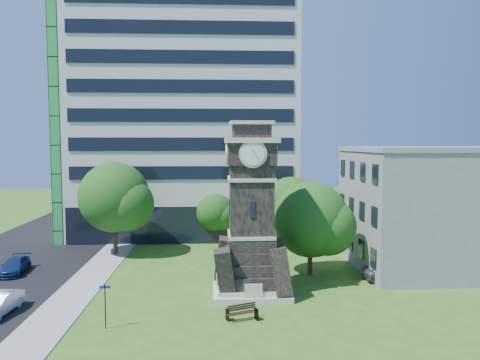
{
  "coord_description": "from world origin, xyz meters",
  "views": [
    {
      "loc": [
        0.52,
        -30.85,
        10.71
      ],
      "look_at": [
        2.49,
        7.26,
        7.69
      ],
      "focal_mm": 35.0,
      "sensor_mm": 36.0,
      "label": 1
    }
  ],
  "objects": [
    {
      "name": "sidewalk",
      "position": [
        -9.5,
        5.0,
        0.03
      ],
      "size": [
        3.0,
        70.0,
        0.06
      ],
      "primitive_type": "cube",
      "color": "gray",
      "rests_on": "ground"
    },
    {
      "name": "tree_nw",
      "position": [
        -9.1,
        14.11,
        5.33
      ],
      "size": [
        7.4,
        6.73,
        8.92
      ],
      "rotation": [
        0.0,
        0.0,
        -0.31
      ],
      "color": "#332114",
      "rests_on": "ground"
    },
    {
      "name": "street_sign",
      "position": [
        -5.89,
        -4.22,
        1.63
      ],
      "size": [
        0.63,
        0.06,
        2.61
      ],
      "rotation": [
        0.0,
        0.0,
        0.03
      ],
      "color": "black",
      "rests_on": "ground"
    },
    {
      "name": "clock_tower",
      "position": [
        3.0,
        2.0,
        5.28
      ],
      "size": [
        5.4,
        5.4,
        12.22
      ],
      "color": "beige",
      "rests_on": "ground"
    },
    {
      "name": "ground",
      "position": [
        0.0,
        0.0,
        0.0
      ],
      "size": [
        160.0,
        160.0,
        0.0
      ],
      "primitive_type": "plane",
      "color": "#345C1A",
      "rests_on": "ground"
    },
    {
      "name": "office_low",
      "position": [
        19.97,
        8.0,
        5.21
      ],
      "size": [
        15.2,
        12.2,
        10.4
      ],
      "color": "gray",
      "rests_on": "ground"
    },
    {
      "name": "tree_ne",
      "position": [
        8.58,
        18.28,
        4.23
      ],
      "size": [
        6.03,
        5.49,
        7.15
      ],
      "rotation": [
        0.0,
        0.0,
        0.07
      ],
      "color": "#332114",
      "rests_on": "ground"
    },
    {
      "name": "office_tall",
      "position": [
        -3.2,
        25.84,
        14.22
      ],
      "size": [
        26.2,
        15.11,
        28.6
      ],
      "color": "silver",
      "rests_on": "ground"
    },
    {
      "name": "car_east_lot",
      "position": [
        14.39,
        4.08,
        0.67
      ],
      "size": [
        5.02,
        2.69,
        1.34
      ],
      "primitive_type": "imported",
      "rotation": [
        0.0,
        0.0,
        1.47
      ],
      "color": "#525258",
      "rests_on": "ground"
    },
    {
      "name": "tree_east",
      "position": [
        8.22,
        6.18,
        4.4
      ],
      "size": [
        6.78,
        6.16,
        7.66
      ],
      "rotation": [
        0.0,
        0.0,
        0.06
      ],
      "color": "#332114",
      "rests_on": "ground"
    },
    {
      "name": "park_bench",
      "position": [
        2.05,
        -3.28,
        0.51
      ],
      "size": [
        1.87,
        0.5,
        0.96
      ],
      "rotation": [
        0.0,
        0.0,
        0.38
      ],
      "color": "black",
      "rests_on": "ground"
    },
    {
      "name": "car_street_north",
      "position": [
        -16.08,
        7.81,
        0.63
      ],
      "size": [
        2.2,
        4.5,
        1.26
      ],
      "primitive_type": "imported",
      "rotation": [
        0.0,
        0.0,
        0.1
      ],
      "color": "navy",
      "rests_on": "ground"
    },
    {
      "name": "tree_nc",
      "position": [
        0.45,
        19.4,
        3.24
      ],
      "size": [
        4.86,
        4.41,
        5.59
      ],
      "rotation": [
        0.0,
        0.0,
        0.08
      ],
      "color": "#332114",
      "rests_on": "ground"
    }
  ]
}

